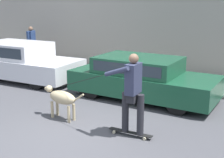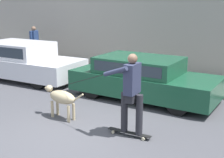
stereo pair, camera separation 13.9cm
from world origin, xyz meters
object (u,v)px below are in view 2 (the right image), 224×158
pedestrian_with_bag (35,43)px  skateboarder (131,90)px  parked_car_1 (143,78)px  parked_car_0 (22,61)px  dog (62,98)px

pedestrian_with_bag → skateboarder: bearing=-49.5°
parked_car_1 → skateboarder: 2.73m
parked_car_1 → skateboarder: (0.89, -2.55, 0.41)m
parked_car_0 → pedestrian_with_bag: 2.34m
parked_car_0 → dog: (3.83, -2.45, -0.12)m
dog → pedestrian_with_bag: pedestrian_with_bag is taller
parked_car_0 → parked_car_1: bearing=-1.4°
skateboarder → pedestrian_with_bag: size_ratio=1.74×
parked_car_1 → skateboarder: size_ratio=1.53×
skateboarder → parked_car_0: bearing=-24.0°
parked_car_1 → dog: parked_car_1 is taller
skateboarder → pedestrian_with_bag: 8.31m
pedestrian_with_bag → dog: bearing=-57.9°
dog → parked_car_1: bearing=-105.7°
parked_car_1 → pedestrian_with_bag: (-6.08, 1.97, 0.39)m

